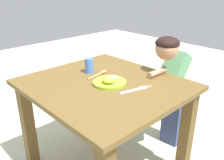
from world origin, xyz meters
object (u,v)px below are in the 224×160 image
object	(u,v)px
plate	(109,81)
fork	(135,90)
spoon	(100,73)
person	(171,86)
drinking_cup	(89,65)

from	to	relation	value
plate	fork	bearing A→B (deg)	15.87
spoon	fork	bearing A→B (deg)	-103.96
fork	person	world-z (taller)	person
plate	person	size ratio (longest dim) A/B	0.22
fork	drinking_cup	size ratio (longest dim) A/B	2.12
spoon	drinking_cup	world-z (taller)	drinking_cup
fork	drinking_cup	xyz separation A→B (m)	(-0.44, -0.02, 0.05)
plate	fork	world-z (taller)	plate
drinking_cup	person	xyz separation A→B (m)	(0.38, 0.53, -0.20)
person	spoon	bearing A→B (deg)	59.34
fork	spoon	bearing A→B (deg)	101.14
drinking_cup	person	bearing A→B (deg)	54.34
fork	spoon	size ratio (longest dim) A/B	1.13
spoon	person	world-z (taller)	person
plate	person	world-z (taller)	person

